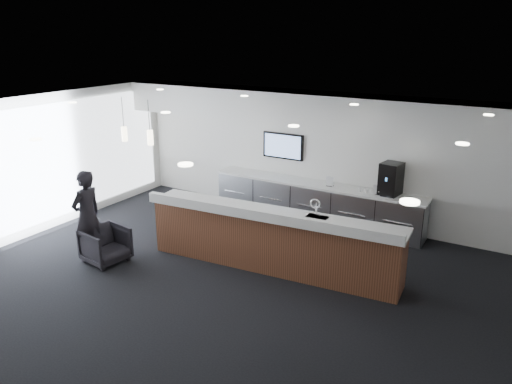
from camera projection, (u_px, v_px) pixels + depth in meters
The scene contains 24 objects.
ground at pixel (228, 288), 8.71m from camera, with size 10.00×10.00×0.00m, color black.
ceiling at pixel (225, 117), 7.77m from camera, with size 10.00×8.00×0.02m, color black.
back_wall at pixel (323, 156), 11.51m from camera, with size 10.00×0.02×3.00m, color white.
left_wall at pixel (33, 167), 10.66m from camera, with size 0.02×8.00×3.00m, color white.
soffit_bulkhead at pixel (317, 109), 10.78m from camera, with size 10.00×0.90×0.70m, color white.
alcove_panel at pixel (323, 152), 11.45m from camera, with size 9.80×0.06×1.40m, color white.
window_blinds_wall at pixel (34, 167), 10.64m from camera, with size 0.04×7.36×2.55m, color silver.
back_credenza at pixel (315, 203), 11.53m from camera, with size 5.06×0.66×0.95m.
wall_tv at pixel (283, 146), 11.87m from camera, with size 1.05×0.08×0.62m.
pendant_left at pixel (147, 138), 9.82m from camera, with size 0.12×0.12×0.30m, color beige.
pendant_right at pixel (122, 135), 10.16m from camera, with size 0.12×0.12×0.30m, color beige.
ceiling_can_lights at pixel (225, 119), 7.78m from camera, with size 7.00×5.00×0.02m, color white, non-canonical shape.
service_counter at pixel (272, 240), 9.27m from camera, with size 4.94×1.21×1.49m.
coffee_machine at pixel (391, 179), 10.51m from camera, with size 0.46×0.55×0.69m.
info_sign_left at pixel (330, 181), 11.12m from camera, with size 0.17×0.02×0.23m, color silver.
info_sign_right at pixel (377, 190), 10.57m from camera, with size 0.16×0.02×0.22m, color silver.
armchair at pixel (106, 245), 9.58m from camera, with size 0.75×0.77×0.70m, color black.
lounge_guest at pixel (87, 216), 9.54m from camera, with size 0.66×0.43×1.79m, color black.
cup_0 at pixel (392, 195), 10.43m from camera, with size 0.09×0.09×0.09m, color white.
cup_1 at pixel (386, 194), 10.50m from camera, with size 0.09×0.09×0.09m, color white.
cup_2 at pixel (379, 193), 10.57m from camera, with size 0.09×0.09×0.09m, color white.
cup_3 at pixel (373, 192), 10.64m from camera, with size 0.09×0.09×0.09m, color white.
cup_4 at pixel (367, 191), 10.71m from camera, with size 0.09×0.09×0.09m, color white.
cup_5 at pixel (360, 190), 10.77m from camera, with size 0.09×0.09×0.09m, color white.
Camera 1 is at (4.37, -6.42, 4.30)m, focal length 35.00 mm.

